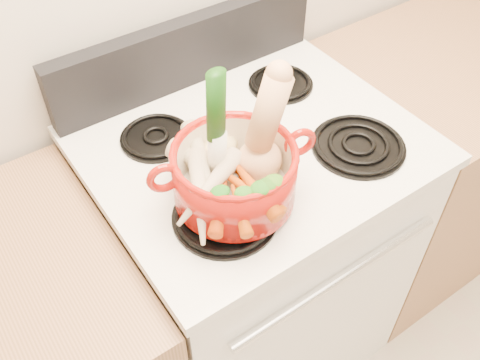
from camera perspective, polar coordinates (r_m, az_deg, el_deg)
stove_body at (r=1.66m, az=1.17°, el=-8.47°), size 0.76×0.65×0.92m
cooktop at (r=1.30m, az=1.48°, el=3.70°), size 0.78×0.67×0.03m
control_backsplash at (r=1.44m, az=-5.65°, el=13.46°), size 0.76×0.05×0.18m
oven_handle at (r=1.26m, az=10.60°, el=-10.31°), size 0.60×0.02×0.02m
counter_right at (r=2.27m, az=23.79°, el=4.81°), size 1.36×0.65×0.90m
burner_front_left at (r=1.12m, az=-1.60°, el=-3.74°), size 0.22×0.22×0.02m
burner_front_right at (r=1.30m, az=12.53°, el=3.71°), size 0.22×0.22×0.02m
burner_back_left at (r=1.30m, az=-8.96°, el=4.63°), size 0.17×0.17×0.02m
burner_back_right at (r=1.46m, az=4.37°, el=10.32°), size 0.17×0.17×0.02m
dutch_oven at (r=1.09m, az=-0.60°, el=0.58°), size 0.31×0.31×0.13m
pot_handle_left at (r=1.04m, az=-8.10°, el=0.21°), size 0.07×0.03×0.07m
pot_handle_right at (r=1.11m, az=6.42°, el=4.02°), size 0.07×0.03×0.07m
squash at (r=1.07m, az=2.46°, el=5.36°), size 0.17×0.12×0.26m
leek at (r=1.04m, az=-2.57°, el=5.63°), size 0.05×0.06×0.28m
ginger at (r=1.17m, az=-2.40°, el=3.20°), size 0.10×0.08×0.05m
parsnip_0 at (r=1.12m, az=-3.91°, el=0.64°), size 0.05×0.20×0.05m
parsnip_1 at (r=1.07m, az=-4.30°, el=-1.63°), size 0.15×0.22×0.06m
parsnip_2 at (r=1.12m, az=-3.15°, el=1.69°), size 0.13×0.20×0.06m
parsnip_3 at (r=1.06m, az=-3.36°, el=-0.73°), size 0.21×0.11×0.06m
parsnip_4 at (r=1.11m, az=-4.04°, el=1.83°), size 0.11×0.22×0.06m
carrot_0 at (r=1.09m, az=0.71°, el=-1.21°), size 0.07×0.18×0.05m
carrot_1 at (r=1.05m, az=-2.08°, el=-2.82°), size 0.12×0.13×0.04m
carrot_2 at (r=1.07m, az=0.77°, el=-1.17°), size 0.07×0.18×0.05m
carrot_3 at (r=1.04m, az=-0.05°, el=-3.23°), size 0.07×0.13×0.04m
carrot_4 at (r=1.06m, az=1.47°, el=-0.90°), size 0.05×0.18×0.05m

